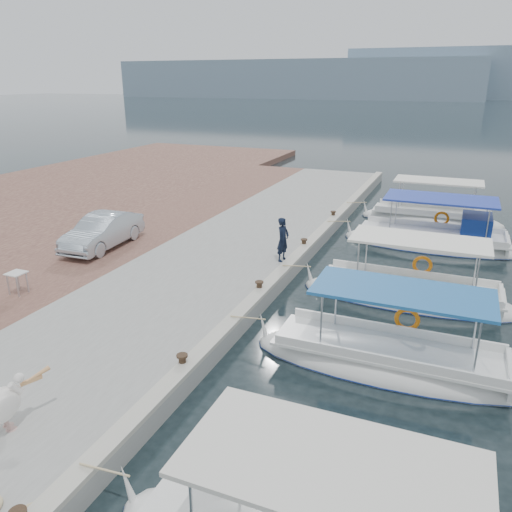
{
  "coord_description": "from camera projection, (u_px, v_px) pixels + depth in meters",
  "views": [
    {
      "loc": [
        5.31,
        -12.58,
        7.11
      ],
      "look_at": [
        -1.0,
        2.8,
        1.2
      ],
      "focal_mm": 35.0,
      "sensor_mm": 36.0,
      "label": 1
    }
  ],
  "objects": [
    {
      "name": "pelican",
      "position": [
        5.0,
        404.0,
        9.83
      ],
      "size": [
        0.81,
        1.4,
        1.1
      ],
      "color": "tan",
      "rests_on": "concrete_quay"
    },
    {
      "name": "concrete_quay",
      "position": [
        231.0,
        255.0,
        20.59
      ],
      "size": [
        6.0,
        40.0,
        0.5
      ],
      "primitive_type": "cube",
      "color": "gray",
      "rests_on": "ground"
    },
    {
      "name": "fisherman",
      "position": [
        283.0,
        240.0,
        18.96
      ],
      "size": [
        0.52,
        0.69,
        1.7
      ],
      "primitive_type": "imported",
      "rotation": [
        0.0,
        0.0,
        1.37
      ],
      "color": "black",
      "rests_on": "concrete_quay"
    },
    {
      "name": "fishing_caique_c",
      "position": [
        408.0,
        298.0,
        16.89
      ],
      "size": [
        7.26,
        2.13,
        2.83
      ],
      "color": "white",
      "rests_on": "ground"
    },
    {
      "name": "quay_curb",
      "position": [
        296.0,
        257.0,
        19.5
      ],
      "size": [
        0.44,
        40.0,
        0.12
      ],
      "primitive_type": "cube",
      "color": "#B0AC9C",
      "rests_on": "concrete_quay"
    },
    {
      "name": "folding_table",
      "position": [
        17.0,
        279.0,
        16.12
      ],
      "size": [
        0.55,
        0.55,
        0.73
      ],
      "color": "silver",
      "rests_on": "cobblestone_strip"
    },
    {
      "name": "fishing_caique_d",
      "position": [
        434.0,
        242.0,
        22.41
      ],
      "size": [
        7.83,
        2.62,
        2.83
      ],
      "color": "white",
      "rests_on": "ground"
    },
    {
      "name": "fishing_caique_b",
      "position": [
        388.0,
        364.0,
        12.97
      ],
      "size": [
        7.23,
        2.13,
        2.83
      ],
      "color": "white",
      "rests_on": "ground"
    },
    {
      "name": "ground",
      "position": [
        251.0,
        325.0,
        15.25
      ],
      "size": [
        400.0,
        400.0,
        0.0
      ],
      "primitive_type": "plane",
      "color": "black",
      "rests_on": "ground"
    },
    {
      "name": "fishing_caique_e",
      "position": [
        430.0,
        220.0,
        26.22
      ],
      "size": [
        7.21,
        2.18,
        2.83
      ],
      "color": "white",
      "rests_on": "ground"
    },
    {
      "name": "cobblestone_strip",
      "position": [
        131.0,
        241.0,
        22.38
      ],
      "size": [
        4.0,
        40.0,
        0.5
      ],
      "primitive_type": "cube",
      "color": "brown",
      "rests_on": "ground"
    },
    {
      "name": "parked_car",
      "position": [
        103.0,
        231.0,
        20.58
      ],
      "size": [
        1.68,
        4.23,
        1.37
      ],
      "primitive_type": "imported",
      "rotation": [
        0.0,
        0.0,
        0.06
      ],
      "color": "#AEBBC7",
      "rests_on": "cobblestone_strip"
    },
    {
      "name": "mooring_bollards",
      "position": [
        259.0,
        285.0,
        16.45
      ],
      "size": [
        0.28,
        20.28,
        0.33
      ],
      "color": "black",
      "rests_on": "concrete_quay"
    }
  ]
}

